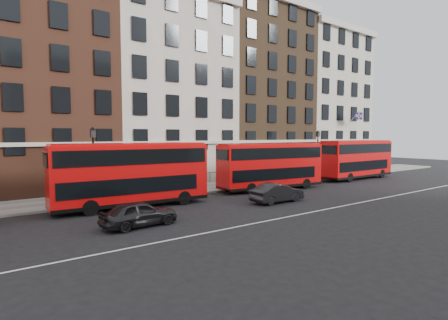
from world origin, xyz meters
TOP-DOWN VIEW (x-y plane):
  - ground at (0.00, 0.00)m, footprint 120.00×120.00m
  - pavement at (0.00, 10.50)m, footprint 80.00×5.00m
  - kerb at (0.00, 8.00)m, footprint 80.00×0.30m
  - road_centre_line at (0.00, -2.00)m, footprint 70.00×0.12m
  - building_terrace at (-0.31, 17.88)m, footprint 64.00×11.95m
  - bus_b at (-8.36, 6.19)m, footprint 10.49×3.13m
  - bus_c at (4.54, 6.19)m, footprint 10.14×3.61m
  - bus_d at (17.70, 6.19)m, footprint 10.31×2.55m
  - car_rear at (-9.91, 1.19)m, footprint 4.20×1.93m
  - car_front at (0.87, 1.67)m, footprint 4.24×1.48m
  - lamp_post_left at (-10.07, 8.84)m, footprint 0.44×0.44m
  - lamp_post_right at (14.47, 8.99)m, footprint 0.44×0.44m
  - traffic_light at (22.75, 8.10)m, footprint 0.25×0.45m
  - iron_railings at (0.00, 12.70)m, footprint 6.60×0.06m

SIDE VIEW (x-z plane):
  - ground at x=0.00m, z-range 0.00..0.00m
  - road_centre_line at x=0.00m, z-range 0.00..0.01m
  - pavement at x=0.00m, z-range 0.00..0.15m
  - kerb at x=0.00m, z-range 0.00..0.16m
  - iron_railings at x=0.00m, z-range 0.15..1.15m
  - car_front at x=0.87m, z-range 0.00..1.40m
  - car_rear at x=-9.91m, z-range 0.00..1.40m
  - bus_c at x=4.54m, z-range 0.15..4.32m
  - bus_d at x=17.70m, z-range 0.16..4.48m
  - bus_b at x=-8.36m, z-range 0.16..4.51m
  - traffic_light at x=22.75m, z-range 0.81..4.08m
  - lamp_post_left at x=-10.07m, z-range 0.42..5.74m
  - lamp_post_right at x=14.47m, z-range 0.42..5.74m
  - building_terrace at x=-0.31m, z-range -0.76..21.24m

